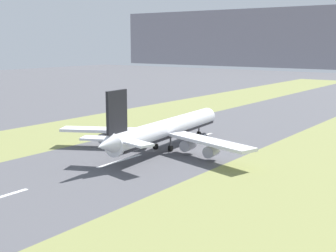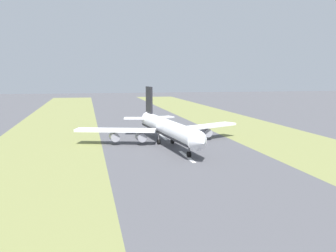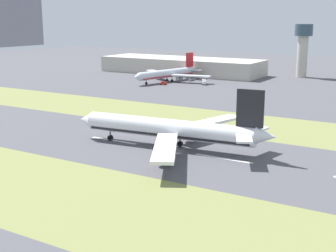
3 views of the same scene
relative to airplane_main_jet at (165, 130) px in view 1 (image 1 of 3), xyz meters
name	(u,v)px [view 1 (image 1 of 3)]	position (x,y,z in m)	size (l,w,h in m)	color
ground_plane	(155,150)	(-1.99, -2.40, -6.02)	(800.00, 800.00, 0.00)	#4C4C51
grass_median_west	(55,133)	(-46.99, -2.40, -6.02)	(40.00, 600.00, 0.01)	olive
grass_median_east	(300,175)	(43.01, -2.40, -6.02)	(40.00, 600.00, 0.01)	olive
centreline_dash_mid	(120,161)	(-1.99, -18.10, -6.01)	(1.20, 18.00, 0.01)	silver
centreline_dash_far	(198,137)	(-1.99, 21.90, -6.01)	(1.20, 18.00, 0.01)	silver
airplane_main_jet	(165,130)	(0.00, 0.00, 0.00)	(63.80, 67.21, 20.20)	white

